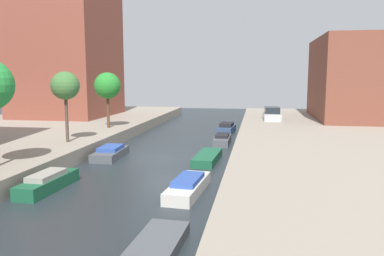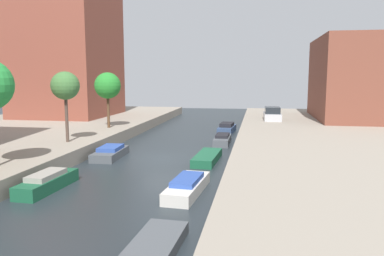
{
  "view_description": "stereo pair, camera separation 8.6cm",
  "coord_description": "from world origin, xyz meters",
  "px_view_note": "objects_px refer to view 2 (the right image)",
  "views": [
    {
      "loc": [
        6.55,
        -25.31,
        5.78
      ],
      "look_at": [
        1.34,
        4.8,
        1.57
      ],
      "focal_mm": 35.45,
      "sensor_mm": 36.0,
      "label": 1
    },
    {
      "loc": [
        6.63,
        -25.3,
        5.78
      ],
      "look_at": [
        1.34,
        4.8,
        1.57
      ],
      "focal_mm": 35.45,
      "sensor_mm": 36.0,
      "label": 2
    }
  ],
  "objects_px": {
    "moored_boat_right_3": "(207,158)",
    "moored_boat_right_4": "(222,140)",
    "street_tree_2": "(65,86)",
    "street_tree_3": "(108,86)",
    "apartment_tower_far": "(66,22)",
    "moored_boat_right_5": "(227,128)",
    "moored_boat_left_2": "(47,182)",
    "parked_car": "(272,114)",
    "moored_boat_right_1": "(156,245)",
    "moored_boat_right_2": "(187,186)",
    "low_block_right": "(363,78)",
    "moored_boat_left_3": "(110,153)"
  },
  "relations": [
    {
      "from": "street_tree_3",
      "to": "moored_boat_right_1",
      "type": "relative_size",
      "value": 1.47
    },
    {
      "from": "moored_boat_right_1",
      "to": "moored_boat_right_3",
      "type": "distance_m",
      "value": 13.57
    },
    {
      "from": "street_tree_3",
      "to": "moored_boat_left_2",
      "type": "xyz_separation_m",
      "value": [
        3.16,
        -15.87,
        -4.46
      ]
    },
    {
      "from": "low_block_right",
      "to": "street_tree_3",
      "type": "height_order",
      "value": "low_block_right"
    },
    {
      "from": "moored_boat_right_3",
      "to": "moored_boat_right_5",
      "type": "xyz_separation_m",
      "value": [
        0.21,
        13.54,
        0.17
      ]
    },
    {
      "from": "moored_boat_right_2",
      "to": "moored_boat_right_5",
      "type": "height_order",
      "value": "moored_boat_right_5"
    },
    {
      "from": "moored_boat_right_4",
      "to": "moored_boat_left_2",
      "type": "bearing_deg",
      "value": -117.26
    },
    {
      "from": "apartment_tower_far",
      "to": "moored_boat_right_2",
      "type": "distance_m",
      "value": 33.6
    },
    {
      "from": "moored_boat_right_1",
      "to": "apartment_tower_far",
      "type": "bearing_deg",
      "value": 121.77
    },
    {
      "from": "low_block_right",
      "to": "moored_boat_right_1",
      "type": "bearing_deg",
      "value": -113.57
    },
    {
      "from": "street_tree_2",
      "to": "low_block_right",
      "type": "bearing_deg",
      "value": 38.15
    },
    {
      "from": "street_tree_2",
      "to": "moored_boat_left_2",
      "type": "height_order",
      "value": "street_tree_2"
    },
    {
      "from": "moored_boat_right_5",
      "to": "street_tree_3",
      "type": "bearing_deg",
      "value": -152.29
    },
    {
      "from": "parked_car",
      "to": "apartment_tower_far",
      "type": "bearing_deg",
      "value": 178.36
    },
    {
      "from": "moored_boat_right_5",
      "to": "street_tree_2",
      "type": "bearing_deg",
      "value": -128.41
    },
    {
      "from": "moored_boat_right_5",
      "to": "moored_boat_left_2",
      "type": "bearing_deg",
      "value": -109.03
    },
    {
      "from": "apartment_tower_far",
      "to": "moored_boat_right_3",
      "type": "relative_size",
      "value": 4.88
    },
    {
      "from": "apartment_tower_far",
      "to": "parked_car",
      "type": "bearing_deg",
      "value": -1.64
    },
    {
      "from": "moored_boat_left_2",
      "to": "apartment_tower_far",
      "type": "bearing_deg",
      "value": 115.3
    },
    {
      "from": "moored_boat_right_3",
      "to": "moored_boat_right_4",
      "type": "xyz_separation_m",
      "value": [
        0.39,
        6.81,
        0.11
      ]
    },
    {
      "from": "street_tree_3",
      "to": "parked_car",
      "type": "relative_size",
      "value": 1.25
    },
    {
      "from": "street_tree_2",
      "to": "street_tree_3",
      "type": "height_order",
      "value": "street_tree_3"
    },
    {
      "from": "moored_boat_left_3",
      "to": "moored_boat_right_1",
      "type": "bearing_deg",
      "value": -62.43
    },
    {
      "from": "parked_car",
      "to": "moored_boat_right_2",
      "type": "relative_size",
      "value": 0.88
    },
    {
      "from": "moored_boat_right_1",
      "to": "moored_boat_right_4",
      "type": "distance_m",
      "value": 20.38
    },
    {
      "from": "apartment_tower_far",
      "to": "street_tree_2",
      "type": "distance_m",
      "value": 20.88
    },
    {
      "from": "street_tree_2",
      "to": "moored_boat_right_2",
      "type": "bearing_deg",
      "value": -35.69
    },
    {
      "from": "street_tree_2",
      "to": "moored_boat_right_3",
      "type": "bearing_deg",
      "value": -1.34
    },
    {
      "from": "apartment_tower_far",
      "to": "moored_boat_right_3",
      "type": "distance_m",
      "value": 28.75
    },
    {
      "from": "parked_car",
      "to": "moored_boat_left_2",
      "type": "height_order",
      "value": "parked_car"
    },
    {
      "from": "moored_boat_right_1",
      "to": "moored_boat_right_3",
      "type": "xyz_separation_m",
      "value": [
        -0.1,
        13.57,
        0.05
      ]
    },
    {
      "from": "moored_boat_right_2",
      "to": "moored_boat_right_1",
      "type": "bearing_deg",
      "value": -88.8
    },
    {
      "from": "street_tree_3",
      "to": "moored_boat_right_4",
      "type": "distance_m",
      "value": 11.69
    },
    {
      "from": "low_block_right",
      "to": "street_tree_3",
      "type": "bearing_deg",
      "value": -154.55
    },
    {
      "from": "street_tree_2",
      "to": "moored_boat_right_5",
      "type": "distance_m",
      "value": 17.59
    },
    {
      "from": "moored_boat_left_2",
      "to": "moored_boat_left_3",
      "type": "xyz_separation_m",
      "value": [
        0.2,
        7.85,
        -0.05
      ]
    },
    {
      "from": "low_block_right",
      "to": "moored_boat_left_3",
      "type": "xyz_separation_m",
      "value": [
        -21.69,
        -19.94,
        -5.14
      ]
    },
    {
      "from": "moored_boat_left_2",
      "to": "moored_boat_right_3",
      "type": "height_order",
      "value": "moored_boat_left_2"
    },
    {
      "from": "parked_car",
      "to": "low_block_right",
      "type": "bearing_deg",
      "value": 16.26
    },
    {
      "from": "apartment_tower_far",
      "to": "moored_boat_right_5",
      "type": "height_order",
      "value": "apartment_tower_far"
    },
    {
      "from": "parked_car",
      "to": "moored_boat_right_4",
      "type": "xyz_separation_m",
      "value": [
        -4.47,
        -10.24,
        -1.22
      ]
    },
    {
      "from": "low_block_right",
      "to": "moored_boat_right_5",
      "type": "relative_size",
      "value": 3.5
    },
    {
      "from": "moored_boat_left_2",
      "to": "moored_boat_left_3",
      "type": "height_order",
      "value": "moored_boat_left_2"
    },
    {
      "from": "street_tree_3",
      "to": "moored_boat_right_5",
      "type": "distance_m",
      "value": 12.71
    },
    {
      "from": "low_block_right",
      "to": "moored_boat_right_1",
      "type": "relative_size",
      "value": 3.99
    },
    {
      "from": "low_block_right",
      "to": "parked_car",
      "type": "xyz_separation_m",
      "value": [
        -9.86,
        -2.88,
        -3.89
      ]
    },
    {
      "from": "street_tree_3",
      "to": "moored_boat_left_3",
      "type": "height_order",
      "value": "street_tree_3"
    },
    {
      "from": "street_tree_2",
      "to": "street_tree_3",
      "type": "relative_size",
      "value": 1.0
    },
    {
      "from": "moored_boat_right_1",
      "to": "moored_boat_right_2",
      "type": "relative_size",
      "value": 0.75
    },
    {
      "from": "moored_boat_left_2",
      "to": "moored_boat_right_3",
      "type": "relative_size",
      "value": 0.92
    }
  ]
}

